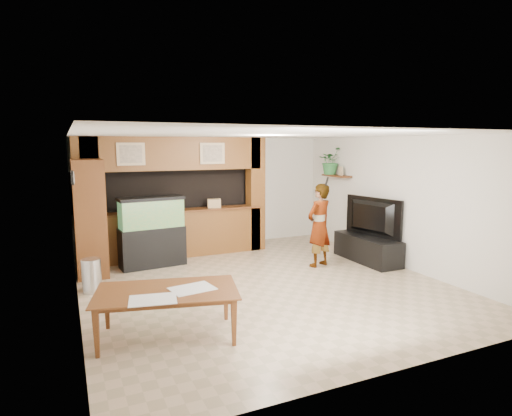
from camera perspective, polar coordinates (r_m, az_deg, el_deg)
name	(u,v)px	position (r m, az deg, el deg)	size (l,w,h in m)	color
floor	(263,284)	(7.65, 0.92, -10.10)	(6.50, 6.50, 0.00)	tan
ceiling	(263,135)	(7.26, 0.97, 9.75)	(6.50, 6.50, 0.00)	white
wall_back	(206,192)	(10.36, -6.72, 2.08)	(6.00, 6.00, 0.00)	beige
wall_left	(74,224)	(6.67, -23.11, -2.03)	(6.50, 6.50, 0.00)	beige
wall_right	(398,202)	(9.03, 18.46, 0.78)	(6.50, 6.50, 0.00)	beige
partition	(173,197)	(9.52, -11.06, 1.51)	(4.20, 0.99, 2.60)	brown
wall_clock	(72,178)	(7.59, -23.28, 3.72)	(0.05, 0.25, 0.25)	black
wall_shelf	(336,176)	(10.41, 10.67, 4.24)	(0.25, 0.90, 0.04)	brown
pantry_cabinet	(90,218)	(8.54, -21.30, -1.24)	(0.54, 0.89, 2.17)	brown
trash_can	(92,276)	(7.68, -21.07, -8.40)	(0.31, 0.31, 0.57)	#B2B2B7
aquarium	(152,233)	(8.83, -13.70, -3.20)	(1.27, 0.48, 1.41)	black
tv_stand	(367,249)	(9.33, 14.63, -5.28)	(0.58, 1.59, 0.53)	black
television	(369,217)	(9.20, 14.78, -1.20)	(1.42, 0.19, 0.82)	black
photo_frame	(341,171)	(10.27, 11.21, 4.86)	(0.03, 0.16, 0.21)	tan
potted_plant	(330,161)	(10.56, 9.87, 6.19)	(0.58, 0.51, 0.65)	#2D7036
person	(319,225)	(8.65, 8.42, -2.30)	(0.61, 0.40, 1.67)	tan
microphone	(327,181)	(8.43, 9.43, 3.52)	(0.04, 0.04, 0.18)	black
dining_table	(168,315)	(5.67, -11.71, -13.75)	(1.76, 0.98, 0.62)	brown
newspaper_a	(192,289)	(5.58, -8.50, -10.58)	(0.54, 0.39, 0.01)	silver
newspaper_b	(153,300)	(5.29, -13.59, -11.79)	(0.55, 0.40, 0.01)	silver
counter_box	(214,203)	(9.60, -5.62, 0.62)	(0.29, 0.19, 0.19)	tan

